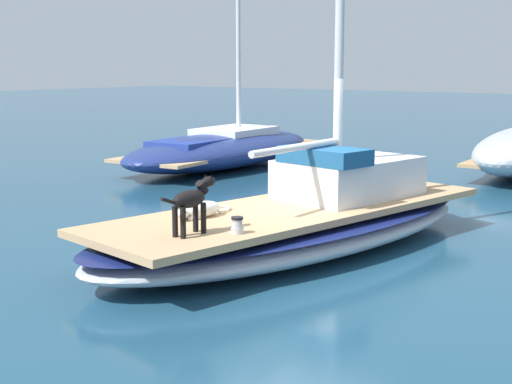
{
  "coord_description": "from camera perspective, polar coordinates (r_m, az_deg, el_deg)",
  "views": [
    {
      "loc": [
        5.83,
        -8.85,
        2.72
      ],
      "look_at": [
        0.0,
        -1.0,
        1.01
      ],
      "focal_mm": 51.57,
      "sensor_mm": 36.0,
      "label": 1
    }
  ],
  "objects": [
    {
      "name": "moored_boat_port_side",
      "position": [
        19.66,
        -2.59,
        3.42
      ],
      "size": [
        3.31,
        7.63,
        6.88
      ],
      "color": "navy",
      "rests_on": "ground"
    },
    {
      "name": "dog_black",
      "position": [
        8.96,
        -5.01,
        -0.66
      ],
      "size": [
        0.23,
        0.94,
        0.7
      ],
      "color": "black",
      "rests_on": "sailboat_main"
    },
    {
      "name": "deck_winch",
      "position": [
        9.03,
        -1.46,
        -2.64
      ],
      "size": [
        0.16,
        0.16,
        0.21
      ],
      "color": "#B7B7BC",
      "rests_on": "sailboat_main"
    },
    {
      "name": "dog_white",
      "position": [
        9.99,
        -4.3,
        -1.39
      ],
      "size": [
        0.32,
        0.95,
        0.22
      ],
      "color": "silver",
      "rests_on": "sailboat_main"
    },
    {
      "name": "ground_plane",
      "position": [
        10.94,
        3.13,
        -4.49
      ],
      "size": [
        120.0,
        120.0,
        0.0
      ],
      "primitive_type": "plane",
      "color": "navy"
    },
    {
      "name": "coiled_rope",
      "position": [
        10.52,
        -2.79,
        -1.27
      ],
      "size": [
        0.32,
        0.32,
        0.04
      ],
      "primitive_type": "torus",
      "color": "beige",
      "rests_on": "sailboat_main"
    },
    {
      "name": "sailboat_main",
      "position": [
        10.87,
        3.15,
        -2.78
      ],
      "size": [
        3.72,
        7.56,
        0.66
      ],
      "color": "#B2B7C1",
      "rests_on": "ground"
    },
    {
      "name": "cabin_house",
      "position": [
        11.56,
        7.04,
        1.31
      ],
      "size": [
        1.76,
        2.43,
        0.84
      ],
      "color": "silver",
      "rests_on": "sailboat_main"
    }
  ]
}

